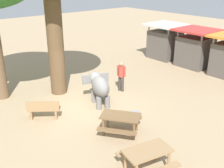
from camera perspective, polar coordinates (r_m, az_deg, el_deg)
name	(u,v)px	position (r m, az deg, el deg)	size (l,w,h in m)	color
ground_plane	(92,104)	(13.23, -4.30, -4.20)	(60.00, 60.00, 0.00)	tan
elephant	(99,86)	(12.96, -2.71, -0.43)	(1.99, 1.55, 1.39)	slate
person_handler	(121,74)	(14.32, 1.94, 2.06)	(0.49, 0.32, 1.62)	#3F3833
wooden_bench	(43,109)	(12.04, -14.17, -5.12)	(1.17, 1.36, 0.88)	#9E7A51
picnic_table_near	(120,120)	(10.65, 1.75, -7.48)	(2.08, 2.08, 0.78)	brown
picnic_table_far	(147,155)	(8.83, 7.41, -14.55)	(1.76, 1.78, 0.78)	#9E7A51
market_stall_white	(165,43)	(20.66, 10.98, 8.45)	(2.50, 2.50, 2.52)	#59514C
market_stall_red	(195,50)	(19.18, 16.98, 6.86)	(2.50, 2.50, 2.52)	#59514C
feed_bucket	(136,115)	(11.90, 4.96, -6.53)	(0.36, 0.36, 0.32)	gray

